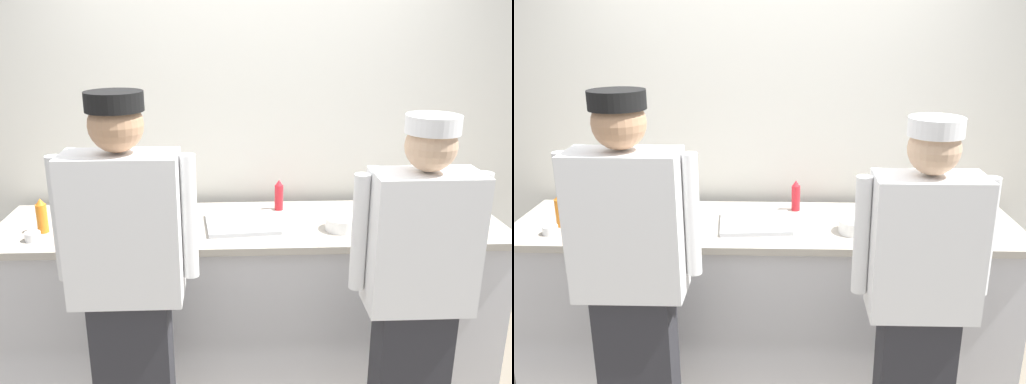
{
  "view_description": "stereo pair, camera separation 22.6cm",
  "coord_description": "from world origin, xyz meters",
  "views": [
    {
      "loc": [
        -0.11,
        -2.56,
        2.04
      ],
      "look_at": [
        0.03,
        0.39,
        1.1
      ],
      "focal_mm": 38.2,
      "sensor_mm": 36.0,
      "label": 1
    },
    {
      "loc": [
        0.11,
        -2.56,
        2.04
      ],
      "look_at": [
        0.03,
        0.39,
        1.1
      ],
      "focal_mm": 38.2,
      "sensor_mm": 36.0,
      "label": 2
    }
  ],
  "objects": [
    {
      "name": "prep_counter",
      "position": [
        0.0,
        0.39,
        0.46
      ],
      "size": [
        2.92,
        0.75,
        0.91
      ],
      "color": "silver",
      "rests_on": "ground"
    },
    {
      "name": "squeeze_bottle_primary",
      "position": [
        1.07,
        0.49,
        1.0
      ],
      "size": [
        0.06,
        0.06,
        0.2
      ],
      "color": "orange",
      "rests_on": "prep_counter"
    },
    {
      "name": "squeeze_bottle_secondary",
      "position": [
        0.18,
        0.62,
        1.0
      ],
      "size": [
        0.05,
        0.05,
        0.19
      ],
      "color": "red",
      "rests_on": "prep_counter"
    },
    {
      "name": "ramekin_orange_sauce",
      "position": [
        -0.69,
        0.36,
        0.93
      ],
      "size": [
        0.08,
        0.08,
        0.04
      ],
      "color": "white",
      "rests_on": "prep_counter"
    },
    {
      "name": "chef_center",
      "position": [
        0.71,
        -0.4,
        0.89
      ],
      "size": [
        0.6,
        0.24,
        1.66
      ],
      "color": "#2D2D33",
      "rests_on": "ground"
    },
    {
      "name": "wall_back",
      "position": [
        0.0,
        0.9,
        1.31
      ],
      "size": [
        4.58,
        0.1,
        2.62
      ],
      "color": "silver",
      "rests_on": "ground"
    },
    {
      "name": "chef_near_left",
      "position": [
        -0.58,
        -0.34,
        0.94
      ],
      "size": [
        0.63,
        0.24,
        1.76
      ],
      "color": "#2D2D33",
      "rests_on": "ground"
    },
    {
      "name": "mixing_bowl_steel",
      "position": [
        0.81,
        0.38,
        0.97
      ],
      "size": [
        0.36,
        0.36,
        0.12
      ],
      "primitive_type": "cylinder",
      "color": "#B7BABF",
      "rests_on": "prep_counter"
    },
    {
      "name": "sheet_tray",
      "position": [
        -0.06,
        0.36,
        0.92
      ],
      "size": [
        0.43,
        0.4,
        0.02
      ],
      "primitive_type": "cube",
      "rotation": [
        0.0,
        0.0,
        0.1
      ],
      "color": "#B7BABF",
      "rests_on": "prep_counter"
    },
    {
      "name": "squeeze_bottle_spare",
      "position": [
        -1.16,
        0.31,
        1.0
      ],
      "size": [
        0.06,
        0.06,
        0.2
      ],
      "color": "orange",
      "rests_on": "prep_counter"
    },
    {
      "name": "ramekin_red_sauce",
      "position": [
        -1.17,
        0.18,
        0.93
      ],
      "size": [
        0.08,
        0.08,
        0.05
      ],
      "color": "white",
      "rests_on": "prep_counter"
    },
    {
      "name": "plate_stack_front",
      "position": [
        0.51,
        0.27,
        0.94
      ],
      "size": [
        0.19,
        0.19,
        0.07
      ],
      "color": "white",
      "rests_on": "prep_counter"
    }
  ]
}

